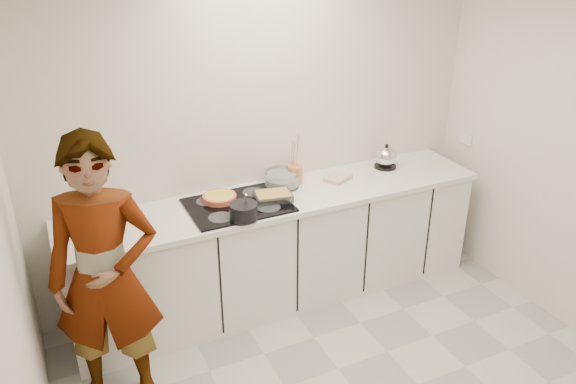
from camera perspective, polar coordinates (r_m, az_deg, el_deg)
name	(u,v)px	position (r m, az deg, el deg)	size (l,w,h in m)	color
wall_back	(263,134)	(4.32, -2.54, 5.95)	(3.60, 0.00, 2.60)	silver
wall_left	(11,314)	(2.60, -26.35, -11.06)	(0.00, 3.20, 2.60)	silver
base_cabinets	(281,250)	(4.42, -0.69, -5.95)	(3.20, 0.58, 0.87)	white
countertop	(281,198)	(4.20, -0.73, -0.64)	(3.24, 0.64, 0.04)	white
hob	(238,205)	(4.06, -5.11, -1.33)	(0.72, 0.54, 0.01)	black
tart_dish	(219,197)	(4.12, -6.98, -0.54)	(0.32, 0.32, 0.04)	#CA5B37
saucepan	(244,211)	(3.83, -4.51, -1.96)	(0.25, 0.25, 0.18)	black
baking_dish	(273,196)	(4.10, -1.53, -0.39)	(0.30, 0.24, 0.05)	silver
mixing_bowl	(282,180)	(4.33, -0.62, 1.27)	(0.31, 0.31, 0.12)	silver
tea_towel	(338,178)	(4.47, 5.07, 1.42)	(0.20, 0.15, 0.03)	white
kettle	(386,158)	(4.73, 9.91, 3.46)	(0.24, 0.24, 0.21)	black
utensil_crock	(295,174)	(4.38, 0.73, 1.79)	(0.11, 0.11, 0.14)	orange
cook	(105,278)	(3.46, -18.06, -8.35)	(0.64, 0.42, 1.77)	white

